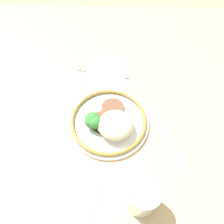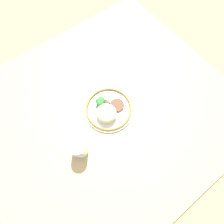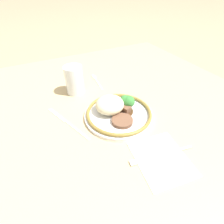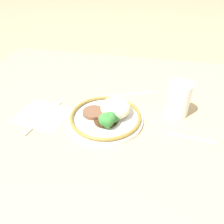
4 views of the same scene
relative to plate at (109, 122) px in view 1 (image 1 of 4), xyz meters
name	(u,v)px [view 1 (image 1 of 4)]	position (x,y,z in m)	size (l,w,h in m)	color
ground_plane	(103,129)	(0.00, -0.02, -0.05)	(8.00, 8.00, 0.00)	#998466
dining_table	(103,127)	(0.00, -0.02, -0.04)	(1.27, 1.14, 0.03)	tan
napkin	(107,72)	(-0.22, -0.01, -0.02)	(0.18, 0.16, 0.00)	white
plate	(109,122)	(0.00, 0.00, 0.00)	(0.24, 0.24, 0.07)	white
juice_glass	(142,197)	(0.22, 0.09, 0.03)	(0.07, 0.07, 0.12)	#F4AD19
fork	(109,74)	(-0.21, -0.01, -0.02)	(0.04, 0.19, 0.00)	silver
knife	(168,141)	(0.05, 0.18, -0.02)	(0.22, 0.09, 0.00)	silver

